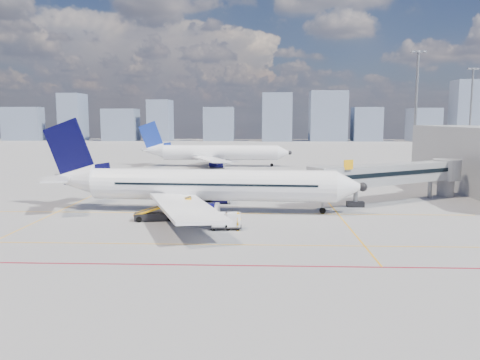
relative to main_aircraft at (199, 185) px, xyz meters
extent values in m
plane|color=gray|center=(2.75, -9.09, -3.22)|extent=(420.00, 420.00, 0.00)
cube|color=#EEA00C|center=(2.75, -1.09, -3.22)|extent=(60.00, 0.18, 0.01)
cube|color=#EEA00C|center=(2.75, -15.09, -3.22)|extent=(80.00, 0.15, 0.01)
cube|color=#EEA00C|center=(16.75, -7.09, -3.22)|extent=(0.15, 28.00, 0.01)
cube|color=#EEA00C|center=(-17.25, -1.09, -3.22)|extent=(0.15, 30.00, 0.01)
cube|color=maroon|center=(2.75, -21.09, -3.22)|extent=(90.00, 0.25, 0.01)
cube|color=gray|center=(25.00, 7.06, 0.68)|extent=(20.84, 13.93, 2.60)
cube|color=black|center=(25.00, 7.06, 0.88)|extent=(20.52, 13.82, 0.55)
cube|color=gray|center=(15.45, 1.41, 0.68)|extent=(4.49, 4.56, 3.00)
cube|color=black|center=(19.75, 3.71, -2.87)|extent=(2.20, 1.00, 0.70)
cylinder|color=gray|center=(19.75, 3.71, -1.52)|extent=(0.56, 0.56, 2.70)
cylinder|color=gray|center=(31.75, 10.91, -1.27)|extent=(0.60, 0.60, 3.90)
cylinder|color=gray|center=(34.75, 12.91, 0.68)|extent=(4.00, 4.00, 3.00)
cylinder|color=gray|center=(34.75, 12.91, -1.27)|extent=(2.40, 2.40, 3.90)
cube|color=#EEA00C|center=(18.25, 1.21, 2.48)|extent=(1.26, 0.82, 1.20)
cube|color=black|center=(37.95, 16.91, 1.78)|extent=(0.25, 40.00, 4.50)
cylinder|color=gray|center=(40.75, 45.91, 9.28)|extent=(0.56, 0.56, 25.00)
cube|color=gray|center=(40.75, 45.91, 21.98)|extent=(3.20, 0.40, 0.50)
cube|color=#ADAEB4|center=(39.55, 45.66, 21.98)|extent=(0.60, 0.15, 0.35)
cube|color=#ADAEB4|center=(40.75, 45.66, 21.98)|extent=(0.60, 0.15, 0.35)
cube|color=#ADAEB4|center=(41.95, 45.66, 21.98)|extent=(0.60, 0.15, 0.35)
cylinder|color=gray|center=(67.75, 80.91, 9.28)|extent=(0.56, 0.56, 25.00)
cube|color=gray|center=(67.75, 80.91, 21.98)|extent=(3.20, 0.40, 0.50)
cube|color=#ADAEB4|center=(66.55, 80.66, 21.98)|extent=(0.60, 0.15, 0.35)
cube|color=#ADAEB4|center=(67.75, 80.66, 21.98)|extent=(0.60, 0.15, 0.35)
cube|color=#ADAEB4|center=(68.95, 80.66, 21.98)|extent=(0.60, 0.15, 0.35)
cube|color=slate|center=(-113.54, 180.91, 5.28)|extent=(19.60, 8.16, 17.00)
cube|color=slate|center=(-87.26, 180.91, 8.64)|extent=(10.58, 14.85, 23.73)
cube|color=slate|center=(-62.74, 180.91, 4.82)|extent=(16.92, 12.15, 16.08)
cube|color=slate|center=(-42.40, 180.91, 7.02)|extent=(10.84, 15.30, 20.48)
cube|color=slate|center=(-12.71, 180.91, 5.22)|extent=(15.12, 8.80, 16.88)
cube|color=slate|center=(16.42, 180.91, 8.65)|extent=(14.59, 15.77, 23.75)
cube|color=slate|center=(42.01, 180.91, 9.19)|extent=(18.17, 11.81, 24.82)
cube|color=slate|center=(61.28, 180.91, 5.17)|extent=(14.01, 10.98, 16.78)
cube|color=slate|center=(89.24, 180.91, 4.93)|extent=(13.32, 15.50, 16.30)
cube|color=slate|center=(112.47, 180.91, 11.74)|extent=(18.44, 11.72, 29.92)
cylinder|color=white|center=(1.71, -0.10, 0.08)|extent=(29.62, 5.57, 3.83)
cone|color=white|center=(18.17, -1.08, 0.08)|extent=(3.75, 4.03, 3.83)
sphere|color=black|center=(19.54, -1.16, 0.08)|extent=(1.14, 1.14, 1.08)
cone|color=white|center=(-16.12, 0.96, 0.62)|extent=(6.50, 4.19, 3.83)
cube|color=black|center=(16.89, -1.01, 0.62)|extent=(1.56, 1.56, 0.44)
cube|color=white|center=(0.76, 8.80, -0.97)|extent=(11.99, 16.73, 0.57)
cube|color=white|center=(-0.29, -8.83, -0.97)|extent=(10.48, 16.96, 0.57)
cylinder|color=#070632|center=(1.56, 5.61, -2.20)|extent=(3.66, 2.46, 2.26)
cylinder|color=#070632|center=(0.88, -5.75, -2.20)|extent=(3.66, 2.46, 2.26)
cylinder|color=#ADAEB4|center=(3.42, 5.50, -2.20)|extent=(0.48, 2.33, 2.32)
cylinder|color=#ADAEB4|center=(2.74, -5.87, -2.20)|extent=(0.48, 2.33, 2.32)
cube|color=#070632|center=(-16.12, 0.96, 4.00)|extent=(6.73, 0.71, 8.37)
cube|color=#070632|center=(-13.77, 0.82, 1.65)|extent=(5.54, 0.62, 2.11)
cube|color=white|center=(-16.33, 4.12, 0.96)|extent=(5.02, 6.23, 0.22)
cube|color=white|center=(-16.70, -2.15, 0.96)|extent=(4.54, 6.15, 0.22)
cylinder|color=gray|center=(14.93, -0.89, -2.32)|extent=(0.30, 0.30, 1.80)
cylinder|color=black|center=(14.93, -0.89, -2.84)|extent=(0.78, 0.32, 0.76)
cylinder|color=gray|center=(0.88, 2.50, -2.42)|extent=(0.34, 0.34, 1.60)
cylinder|color=black|center=(0.88, 2.50, -2.72)|extent=(1.04, 0.71, 1.00)
cylinder|color=gray|center=(0.58, -2.59, -2.42)|extent=(0.34, 0.34, 1.60)
cylinder|color=black|center=(0.58, -2.59, -2.72)|extent=(1.04, 0.71, 1.00)
cube|color=black|center=(2.31, 1.76, 0.37)|extent=(24.11, 1.53, 0.26)
cube|color=black|center=(2.09, -2.02, 0.37)|extent=(24.11, 1.53, 0.26)
cylinder|color=white|center=(-1.71, 54.12, 0.08)|extent=(27.00, 3.60, 3.51)
cone|color=white|center=(13.41, 54.07, 0.08)|extent=(3.25, 3.52, 3.51)
sphere|color=black|center=(14.67, 54.06, 0.08)|extent=(0.99, 0.99, 0.99)
cone|color=white|center=(-18.08, 54.18, 0.57)|extent=(5.77, 3.53, 3.51)
cube|color=black|center=(12.24, 54.07, 0.57)|extent=(1.35, 1.35, 0.40)
cube|color=white|center=(-3.03, 62.22, -0.89)|extent=(10.36, 15.46, 0.52)
cube|color=white|center=(-3.09, 46.03, -0.89)|extent=(10.28, 15.48, 0.52)
cylinder|color=#070632|center=(-2.14, 59.34, -2.01)|extent=(3.25, 2.08, 2.07)
cylinder|color=#070632|center=(-2.18, 48.91, -2.01)|extent=(3.25, 2.08, 2.07)
cylinder|color=#ADAEB4|center=(-0.43, 59.34, -2.01)|extent=(0.32, 2.12, 2.12)
cylinder|color=#ADAEB4|center=(-0.47, 48.90, -2.01)|extent=(0.32, 2.12, 2.12)
cube|color=#162F9B|center=(-18.08, 54.18, 3.68)|extent=(6.17, 0.31, 7.67)
cube|color=#162F9B|center=(-15.92, 54.17, 1.52)|extent=(5.08, 0.29, 1.94)
cube|color=white|center=(-18.43, 57.06, 0.89)|extent=(4.40, 5.68, 0.20)
cube|color=white|center=(-18.45, 51.30, 0.89)|extent=(4.38, 5.68, 0.20)
cylinder|color=black|center=(-2.60, 56.46, -2.72)|extent=(1.00, 0.65, 1.00)
cylinder|color=black|center=(-2.62, 51.79, -2.72)|extent=(1.00, 0.65, 1.00)
cylinder|color=black|center=(10.44, 54.08, -2.84)|extent=(0.76, 0.28, 0.76)
cube|color=white|center=(3.61, -8.83, -2.67)|extent=(2.49, 1.86, 0.81)
cube|color=white|center=(3.23, -8.70, -2.06)|extent=(1.33, 1.42, 0.60)
cube|color=black|center=(3.23, -8.70, -1.86)|extent=(1.22, 1.34, 0.35)
cylinder|color=black|center=(2.66, -9.09, -2.94)|extent=(0.61, 0.39, 0.56)
cylinder|color=black|center=(3.02, -8.04, -2.94)|extent=(0.61, 0.39, 0.56)
cylinder|color=black|center=(4.19, -9.61, -2.94)|extent=(0.61, 0.39, 0.56)
cylinder|color=black|center=(4.55, -8.56, -2.94)|extent=(0.61, 0.39, 0.56)
cube|color=black|center=(3.97, -9.28, -2.94)|extent=(3.19, 1.51, 0.16)
cube|color=white|center=(3.18, -9.31, -2.17)|extent=(1.40, 1.36, 1.35)
cube|color=white|center=(4.75, -9.25, -2.17)|extent=(1.40, 1.36, 1.35)
cylinder|color=black|center=(2.77, -9.94, -3.08)|extent=(0.28, 0.13, 0.28)
cylinder|color=black|center=(2.72, -8.72, -3.08)|extent=(0.28, 0.13, 0.28)
cylinder|color=black|center=(5.21, -9.85, -3.08)|extent=(0.28, 0.13, 0.28)
cylinder|color=black|center=(5.16, -8.63, -3.08)|extent=(0.28, 0.13, 0.28)
cube|color=black|center=(-4.27, -5.32, -2.74)|extent=(4.68, 2.32, 0.75)
cube|color=black|center=(-3.42, -5.18, -1.62)|extent=(6.49, 2.11, 1.97)
cube|color=#EEA00C|center=(-3.52, -4.60, -1.62)|extent=(6.35, 1.14, 2.05)
cube|color=#EEA00C|center=(-3.33, -5.75, -1.62)|extent=(6.35, 1.14, 2.05)
cylinder|color=black|center=(-5.83, -6.33, -2.90)|extent=(0.67, 0.36, 0.64)
cylinder|color=black|center=(-6.07, -4.86, -2.90)|extent=(0.67, 0.36, 0.64)
cylinder|color=black|center=(-2.46, -5.77, -2.90)|extent=(0.67, 0.36, 0.64)
cylinder|color=black|center=(-2.71, -4.30, -2.90)|extent=(0.67, 0.36, 0.64)
imported|color=yellow|center=(5.25, -9.71, -2.27)|extent=(0.77, 0.83, 1.90)
camera|label=1|loc=(7.19, -56.08, 8.11)|focal=35.00mm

